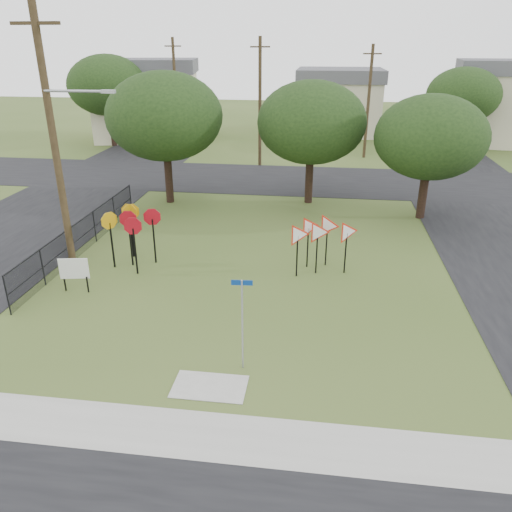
{
  "coord_description": "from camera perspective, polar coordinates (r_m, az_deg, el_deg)",
  "views": [
    {
      "loc": [
        2.72,
        -13.14,
        8.6
      ],
      "look_at": [
        0.54,
        3.0,
        1.6
      ],
      "focal_mm": 35.0,
      "sensor_mm": 36.0,
      "label": 1
    }
  ],
  "objects": [
    {
      "name": "far_pole_a",
      "position": [
        37.66,
        0.45,
        17.16
      ],
      "size": [
        1.4,
        0.24,
        9.0
      ],
      "color": "#41321E",
      "rests_on": "ground"
    },
    {
      "name": "house_left",
      "position": [
        50.26,
        -12.35,
        17.1
      ],
      "size": [
        10.58,
        8.88,
        7.2
      ],
      "color": "beige",
      "rests_on": "ground"
    },
    {
      "name": "far_pole_b",
      "position": [
        41.49,
        12.72,
        16.84
      ],
      "size": [
        1.4,
        0.24,
        8.5
      ],
      "color": "#41321E",
      "rests_on": "ground"
    },
    {
      "name": "tree_far_left",
      "position": [
        47.15,
        -16.59,
        18.19
      ],
      "size": [
        6.8,
        6.8,
        7.73
      ],
      "color": "black",
      "rests_on": "ground"
    },
    {
      "name": "planting_strip",
      "position": [
        11.88,
        -8.75,
        -23.41
      ],
      "size": [
        30.0,
        0.8,
        0.02
      ],
      "primitive_type": "cube",
      "color": "#3A501E",
      "rests_on": "ground"
    },
    {
      "name": "ground",
      "position": [
        15.94,
        -3.42,
        -9.44
      ],
      "size": [
        140.0,
        140.0,
        0.0
      ],
      "primitive_type": "plane",
      "color": "#3A501E"
    },
    {
      "name": "street_far",
      "position": [
        34.35,
        2.93,
        8.74
      ],
      "size": [
        60.0,
        8.0,
        0.02
      ],
      "primitive_type": "cube",
      "color": "black",
      "rests_on": "ground"
    },
    {
      "name": "far_pole_c",
      "position": [
        45.16,
        -9.16,
        17.9
      ],
      "size": [
        1.4,
        0.24,
        9.0
      ],
      "color": "#41321E",
      "rests_on": "ground"
    },
    {
      "name": "yield_sign_cluster",
      "position": [
        19.93,
        7.29,
        2.68
      ],
      "size": [
        2.79,
        1.57,
        2.25
      ],
      "color": "black",
      "rests_on": "ground"
    },
    {
      "name": "curb_pad",
      "position": [
        14.02,
        -5.32,
        -14.65
      ],
      "size": [
        2.0,
        1.2,
        0.02
      ],
      "primitive_type": "cube",
      "color": "#9C9A93",
      "rests_on": "ground"
    },
    {
      "name": "fence_run",
      "position": [
        23.32,
        -19.13,
        2.34
      ],
      "size": [
        0.05,
        11.55,
        1.5
      ],
      "color": "black",
      "rests_on": "ground"
    },
    {
      "name": "house_right",
      "position": [
        51.7,
        25.84,
        15.57
      ],
      "size": [
        8.3,
        8.3,
        7.2
      ],
      "color": "beige",
      "rests_on": "ground"
    },
    {
      "name": "info_board",
      "position": [
        19.54,
        -20.09,
        -1.47
      ],
      "size": [
        1.06,
        0.23,
        1.34
      ],
      "color": "black",
      "rests_on": "ground"
    },
    {
      "name": "tree_far_right",
      "position": [
        46.71,
        22.61,
        16.6
      ],
      "size": [
        6.0,
        6.0,
        6.8
      ],
      "color": "black",
      "rests_on": "ground"
    },
    {
      "name": "stop_sign_cluster",
      "position": [
        21.03,
        -14.09,
        3.64
      ],
      "size": [
        2.15,
        1.95,
        2.4
      ],
      "color": "black",
      "rests_on": "ground"
    },
    {
      "name": "street_name_sign",
      "position": [
        13.8,
        -1.57,
        -7.18
      ],
      "size": [
        0.58,
        0.06,
        2.79
      ],
      "color": "#9DA0A5",
      "rests_on": "ground"
    },
    {
      "name": "tree_near_mid",
      "position": [
        28.44,
        6.37,
        14.91
      ],
      "size": [
        6.0,
        6.0,
        6.8
      ],
      "color": "black",
      "rests_on": "ground"
    },
    {
      "name": "tree_near_right",
      "position": [
        27.03,
        19.32,
        12.68
      ],
      "size": [
        5.6,
        5.6,
        6.33
      ],
      "color": "black",
      "rests_on": "ground"
    },
    {
      "name": "utility_pole_main",
      "position": [
        20.54,
        -21.96,
        12.12
      ],
      "size": [
        3.55,
        0.33,
        10.0
      ],
      "color": "#41321E",
      "rests_on": "ground"
    },
    {
      "name": "sidewalk",
      "position": [
        12.7,
        -7.2,
        -19.56
      ],
      "size": [
        30.0,
        1.6,
        0.02
      ],
      "primitive_type": "cube",
      "color": "#9C9A93",
      "rests_on": "ground"
    },
    {
      "name": "tree_near_left",
      "position": [
        28.75,
        -10.42,
        15.41
      ],
      "size": [
        6.4,
        6.4,
        7.27
      ],
      "color": "black",
      "rests_on": "ground"
    },
    {
      "name": "street_left",
      "position": [
        28.74,
        -23.63,
        3.87
      ],
      "size": [
        8.0,
        50.0,
        0.02
      ],
      "primitive_type": "cube",
      "color": "black",
      "rests_on": "ground"
    },
    {
      "name": "house_mid",
      "position": [
        53.44,
        9.43,
        17.11
      ],
      "size": [
        8.4,
        8.4,
        6.2
      ],
      "color": "beige",
      "rests_on": "ground"
    }
  ]
}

